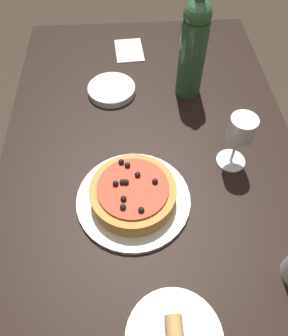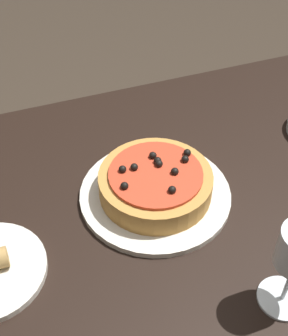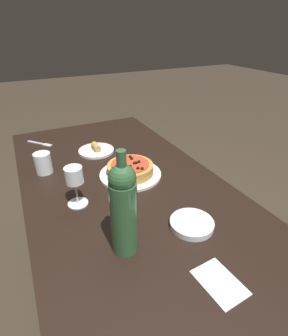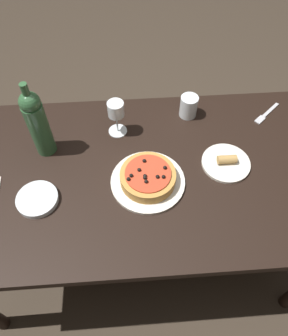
# 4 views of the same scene
# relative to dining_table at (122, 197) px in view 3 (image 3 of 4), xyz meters

# --- Properties ---
(ground_plane) EXTENTS (14.00, 14.00, 0.00)m
(ground_plane) POSITION_rel_dining_table_xyz_m (0.00, 0.00, -0.68)
(ground_plane) COLOR #382D23
(dining_table) EXTENTS (1.56, 0.81, 0.77)m
(dining_table) POSITION_rel_dining_table_xyz_m (0.00, 0.00, 0.00)
(dining_table) COLOR black
(dining_table) RESTS_ON ground_plane
(dinner_plate) EXTENTS (0.28, 0.28, 0.01)m
(dinner_plate) POSITION_rel_dining_table_xyz_m (0.02, -0.05, 0.10)
(dinner_plate) COLOR silver
(dinner_plate) RESTS_ON dining_table
(pizza) EXTENTS (0.21, 0.21, 0.06)m
(pizza) POSITION_rel_dining_table_xyz_m (0.02, -0.05, 0.13)
(pizza) COLOR #BC843D
(pizza) RESTS_ON dinner_plate
(wine_glass) EXTENTS (0.08, 0.08, 0.16)m
(wine_glass) POSITION_rel_dining_table_xyz_m (-0.08, 0.21, 0.21)
(wine_glass) COLOR silver
(wine_glass) RESTS_ON dining_table
(wine_bottle) EXTENTS (0.08, 0.08, 0.33)m
(wine_bottle) POSITION_rel_dining_table_xyz_m (-0.37, 0.14, 0.24)
(wine_bottle) COLOR #2D5633
(wine_bottle) RESTS_ON dining_table
(water_cup) EXTENTS (0.07, 0.07, 0.10)m
(water_cup) POSITION_rel_dining_table_xyz_m (0.22, 0.29, 0.14)
(water_cup) COLOR silver
(water_cup) RESTS_ON dining_table
(side_bowl) EXTENTS (0.15, 0.15, 0.02)m
(side_bowl) POSITION_rel_dining_table_xyz_m (-0.38, -0.10, 0.10)
(side_bowl) COLOR silver
(side_bowl) RESTS_ON dining_table
(fork) EXTENTS (0.14, 0.12, 0.00)m
(fork) POSITION_rel_dining_table_xyz_m (0.56, 0.26, 0.09)
(fork) COLOR #B7B7BC
(fork) RESTS_ON dining_table
(side_plate) EXTENTS (0.19, 0.19, 0.05)m
(side_plate) POSITION_rel_dining_table_xyz_m (0.33, 0.01, 0.10)
(side_plate) COLOR silver
(side_plate) RESTS_ON dining_table
(paper_napkin) EXTENTS (0.14, 0.10, 0.00)m
(paper_napkin) POSITION_rel_dining_table_xyz_m (-0.60, -0.04, 0.09)
(paper_napkin) COLOR silver
(paper_napkin) RESTS_ON dining_table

